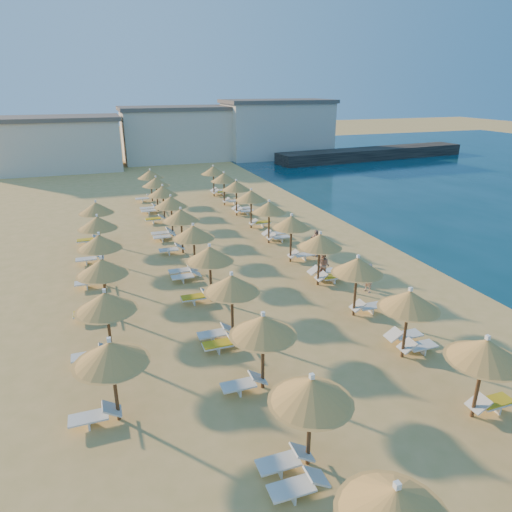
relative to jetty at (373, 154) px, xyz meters
name	(u,v)px	position (x,y,z in m)	size (l,w,h in m)	color
ground	(289,308)	(-30.23, -39.48, -0.75)	(220.00, 220.00, 0.00)	#DEAA61
jetty	(373,154)	(0.00, 0.00, 0.00)	(30.00, 4.00, 1.50)	black
hotel_blocks	(184,134)	(-26.04, 6.71, 2.95)	(45.66, 11.78, 8.10)	beige
parasol_row_east	(291,223)	(-27.70, -33.78, 1.69)	(2.34, 39.08, 3.00)	brown
parasol_row_west	(193,233)	(-33.57, -33.78, 1.69)	(2.34, 39.08, 3.00)	brown
parasol_row_inland	(101,254)	(-38.49, -35.61, 1.69)	(2.34, 20.71, 3.00)	brown
loungers	(225,266)	(-31.91, -34.09, -0.41)	(13.79, 38.24, 0.66)	silver
beachgoer_b	(323,266)	(-27.06, -36.77, 0.01)	(0.74, 0.58, 1.52)	tan
beachgoer_c	(316,243)	(-25.85, -33.41, 0.10)	(1.00, 0.42, 1.71)	tan
beachgoer_a	(369,278)	(-25.67, -39.10, 0.02)	(0.56, 0.37, 1.54)	tan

